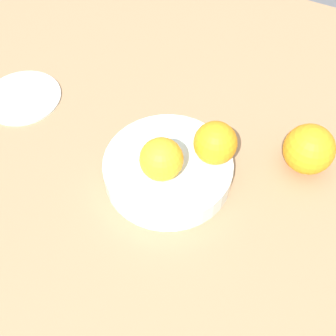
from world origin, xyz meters
The scene contains 6 objects.
ground_plane centered at (0.00, 0.00, -1.00)cm, with size 110.00×110.00×2.00cm, color #997551.
fruit_bowl centered at (0.00, 0.00, 1.66)cm, with size 19.26×19.26×3.50cm.
orange_in_bowl_0 centered at (-5.55, -3.97, 6.67)cm, with size 6.33×6.33×6.33cm, color orange.
orange_in_bowl_1 centered at (-0.02, 2.05, 6.61)cm, with size 6.21×6.21×6.21cm, color #F9A823.
orange_loose_0 centered at (-17.79, -11.40, 3.84)cm, with size 7.68×7.68×7.68cm, color orange.
side_plate centered at (30.28, -3.63, 0.40)cm, with size 13.33×13.33×0.80cm, color silver.
Camera 1 is at (-17.79, 35.46, 55.63)cm, focal length 47.84 mm.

